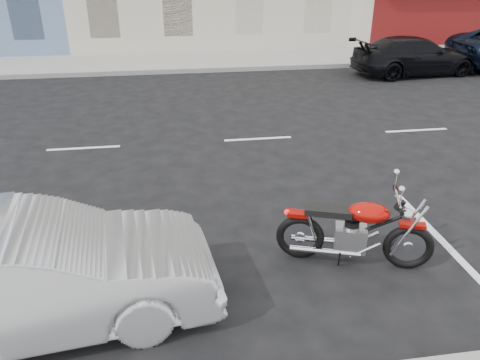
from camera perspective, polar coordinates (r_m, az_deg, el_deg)
The scene contains 6 objects.
ground at distance 11.64m, azimuth 11.97°, elevation 5.44°, with size 120.00×120.00×0.00m, color black.
sidewalk_far at distance 19.33m, azimuth -11.75°, elevation 13.83°, with size 80.00×3.40×0.15m, color gray.
curb_far at distance 17.67m, azimuth -11.96°, elevation 12.71°, with size 80.00×0.12×0.16m, color gray.
motorcycle at distance 6.79m, azimuth 20.24°, elevation -6.65°, with size 2.08×0.95×1.08m.
sedan_silver at distance 5.87m, azimuth -24.61°, elevation -10.55°, with size 1.50×4.29×1.41m, color #B2B6BA.
car_far at distance 18.34m, azimuth 20.55°, elevation 13.99°, with size 1.85×4.54×1.32m, color black.
Camera 1 is at (-3.95, -10.20, 3.97)m, focal length 35.00 mm.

